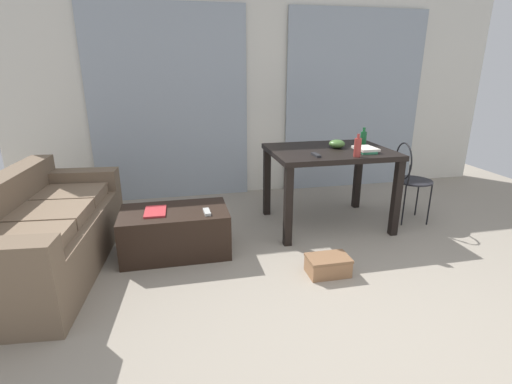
{
  "coord_description": "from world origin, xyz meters",
  "views": [
    {
      "loc": [
        -1.16,
        -1.69,
        1.56
      ],
      "look_at": [
        -0.43,
        1.64,
        0.44
      ],
      "focal_mm": 26.52,
      "sensor_mm": 36.0,
      "label": 1
    }
  ],
  "objects_px": {
    "craft_table": "(329,160)",
    "wire_chair": "(408,173)",
    "book_stack": "(366,150)",
    "magazine": "(155,211)",
    "bottle_near": "(358,147)",
    "scissors": "(334,144)",
    "tv_remote_primary": "(207,212)",
    "coffee_table": "(175,232)",
    "bottle_far": "(363,138)",
    "bowl": "(337,144)",
    "tv_remote_on_table": "(316,155)",
    "couch": "(41,234)",
    "shoebox": "(328,265)"
  },
  "relations": [
    {
      "from": "tv_remote_on_table",
      "to": "coffee_table",
      "type": "bearing_deg",
      "value": -177.55
    },
    {
      "from": "bowl",
      "to": "magazine",
      "type": "bearing_deg",
      "value": -167.8
    },
    {
      "from": "wire_chair",
      "to": "bottle_far",
      "type": "relative_size",
      "value": 4.53
    },
    {
      "from": "coffee_table",
      "to": "magazine",
      "type": "xyz_separation_m",
      "value": [
        -0.15,
        -0.01,
        0.21
      ]
    },
    {
      "from": "scissors",
      "to": "tv_remote_on_table",
      "type": "bearing_deg",
      "value": -127.91
    },
    {
      "from": "coffee_table",
      "to": "shoebox",
      "type": "relative_size",
      "value": 2.75
    },
    {
      "from": "couch",
      "to": "coffee_table",
      "type": "height_order",
      "value": "couch"
    },
    {
      "from": "tv_remote_on_table",
      "to": "bottle_far",
      "type": "bearing_deg",
      "value": 28.5
    },
    {
      "from": "magazine",
      "to": "shoebox",
      "type": "xyz_separation_m",
      "value": [
        1.32,
        -0.63,
        -0.33
      ]
    },
    {
      "from": "book_stack",
      "to": "magazine",
      "type": "xyz_separation_m",
      "value": [
        -1.98,
        -0.15,
        -0.41
      ]
    },
    {
      "from": "couch",
      "to": "tv_remote_on_table",
      "type": "height_order",
      "value": "tv_remote_on_table"
    },
    {
      "from": "tv_remote_primary",
      "to": "tv_remote_on_table",
      "type": "bearing_deg",
      "value": 7.42
    },
    {
      "from": "bottle_near",
      "to": "craft_table",
      "type": "bearing_deg",
      "value": 106.68
    },
    {
      "from": "bowl",
      "to": "magazine",
      "type": "distance_m",
      "value": 1.88
    },
    {
      "from": "craft_table",
      "to": "scissors",
      "type": "bearing_deg",
      "value": 58.3
    },
    {
      "from": "bottle_near",
      "to": "bottle_far",
      "type": "relative_size",
      "value": 1.11
    },
    {
      "from": "scissors",
      "to": "tv_remote_primary",
      "type": "relative_size",
      "value": 0.73
    },
    {
      "from": "bowl",
      "to": "tv_remote_primary",
      "type": "height_order",
      "value": "bowl"
    },
    {
      "from": "bottle_near",
      "to": "scissors",
      "type": "bearing_deg",
      "value": 85.53
    },
    {
      "from": "coffee_table",
      "to": "bottle_far",
      "type": "xyz_separation_m",
      "value": [
        1.95,
        0.43,
        0.67
      ]
    },
    {
      "from": "scissors",
      "to": "shoebox",
      "type": "distance_m",
      "value": 1.52
    },
    {
      "from": "bottle_near",
      "to": "magazine",
      "type": "bearing_deg",
      "value": 179.39
    },
    {
      "from": "tv_remote_on_table",
      "to": "scissors",
      "type": "xyz_separation_m",
      "value": [
        0.4,
        0.52,
        -0.01
      ]
    },
    {
      "from": "tv_remote_primary",
      "to": "magazine",
      "type": "xyz_separation_m",
      "value": [
        -0.43,
        0.11,
        -0.0
      ]
    },
    {
      "from": "bowl",
      "to": "tv_remote_on_table",
      "type": "relative_size",
      "value": 1.04
    },
    {
      "from": "coffee_table",
      "to": "bowl",
      "type": "relative_size",
      "value": 5.71
    },
    {
      "from": "bowl",
      "to": "tv_remote_on_table",
      "type": "xyz_separation_m",
      "value": [
        -0.34,
        -0.3,
        -0.03
      ]
    },
    {
      "from": "tv_remote_primary",
      "to": "couch",
      "type": "bearing_deg",
      "value": 174.64
    },
    {
      "from": "book_stack",
      "to": "shoebox",
      "type": "height_order",
      "value": "book_stack"
    },
    {
      "from": "shoebox",
      "to": "tv_remote_primary",
      "type": "bearing_deg",
      "value": 150.21
    },
    {
      "from": "couch",
      "to": "book_stack",
      "type": "distance_m",
      "value": 2.92
    },
    {
      "from": "tv_remote_on_table",
      "to": "shoebox",
      "type": "height_order",
      "value": "tv_remote_on_table"
    },
    {
      "from": "bottle_near",
      "to": "magazine",
      "type": "distance_m",
      "value": 1.87
    },
    {
      "from": "craft_table",
      "to": "wire_chair",
      "type": "height_order",
      "value": "wire_chair"
    },
    {
      "from": "tv_remote_on_table",
      "to": "shoebox",
      "type": "xyz_separation_m",
      "value": [
        -0.13,
        -0.71,
        -0.73
      ]
    },
    {
      "from": "couch",
      "to": "bottle_far",
      "type": "height_order",
      "value": "bottle_far"
    },
    {
      "from": "craft_table",
      "to": "tv_remote_primary",
      "type": "bearing_deg",
      "value": -160.21
    },
    {
      "from": "bottle_far",
      "to": "book_stack",
      "type": "xyz_separation_m",
      "value": [
        -0.12,
        -0.29,
        -0.05
      ]
    },
    {
      "from": "wire_chair",
      "to": "book_stack",
      "type": "distance_m",
      "value": 0.65
    },
    {
      "from": "craft_table",
      "to": "wire_chair",
      "type": "bearing_deg",
      "value": -6.21
    },
    {
      "from": "coffee_table",
      "to": "craft_table",
      "type": "bearing_deg",
      "value": 12.11
    },
    {
      "from": "scissors",
      "to": "magazine",
      "type": "distance_m",
      "value": 1.99
    },
    {
      "from": "shoebox",
      "to": "craft_table",
      "type": "bearing_deg",
      "value": 68.78
    },
    {
      "from": "couch",
      "to": "bottle_near",
      "type": "relative_size",
      "value": 9.11
    },
    {
      "from": "wire_chair",
      "to": "bottle_near",
      "type": "xyz_separation_m",
      "value": [
        -0.74,
        -0.27,
        0.36
      ]
    },
    {
      "from": "bottle_far",
      "to": "tv_remote_primary",
      "type": "relative_size",
      "value": 1.28
    },
    {
      "from": "couch",
      "to": "tv_remote_primary",
      "type": "xyz_separation_m",
      "value": [
        1.31,
        -0.05,
        0.1
      ]
    },
    {
      "from": "coffee_table",
      "to": "book_stack",
      "type": "height_order",
      "value": "book_stack"
    },
    {
      "from": "couch",
      "to": "scissors",
      "type": "distance_m",
      "value": 2.86
    },
    {
      "from": "tv_remote_primary",
      "to": "shoebox",
      "type": "xyz_separation_m",
      "value": [
        0.89,
        -0.51,
        -0.33
      ]
    }
  ]
}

